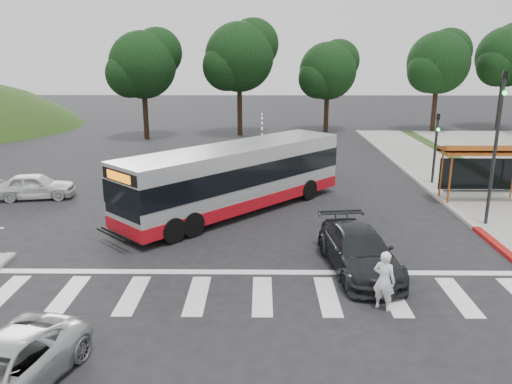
{
  "coord_description": "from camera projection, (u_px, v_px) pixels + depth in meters",
  "views": [
    {
      "loc": [
        -0.04,
        -18.86,
        7.19
      ],
      "look_at": [
        -0.26,
        1.11,
        1.6
      ],
      "focal_mm": 35.0,
      "sensor_mm": 36.0,
      "label": 1
    }
  ],
  "objects": [
    {
      "name": "curb_east",
      "position": [
        424.0,
        186.0,
        27.69
      ],
      "size": [
        0.3,
        40.0,
        0.15
      ],
      "primitive_type": "cube",
      "color": "#9E9991",
      "rests_on": "ground"
    },
    {
      "name": "pedestrian",
      "position": [
        384.0,
        280.0,
        14.28
      ],
      "size": [
        0.78,
        0.73,
        1.79
      ],
      "primitive_type": "imported",
      "rotation": [
        0.0,
        0.0,
        2.53
      ],
      "color": "white",
      "rests_on": "ground"
    },
    {
      "name": "tree_ne_b",
      "position": [
        507.0,
        56.0,
        46.94
      ],
      "size": [
        6.16,
        5.74,
        10.02
      ],
      "color": "black",
      "rests_on": "ground"
    },
    {
      "name": "tree_north_b",
      "position": [
        329.0,
        70.0,
        45.53
      ],
      "size": [
        5.72,
        5.33,
        8.43
      ],
      "color": "black",
      "rests_on": "ground"
    },
    {
      "name": "dark_sedan",
      "position": [
        359.0,
        251.0,
        16.91
      ],
      "size": [
        2.61,
        5.15,
        1.43
      ],
      "primitive_type": "imported",
      "rotation": [
        0.0,
        0.0,
        0.13
      ],
      "color": "black",
      "rests_on": "ground"
    },
    {
      "name": "traffic_signal_ne_tall",
      "position": [
        497.0,
        137.0,
        20.39
      ],
      "size": [
        0.18,
        0.37,
        6.5
      ],
      "color": "black",
      "rests_on": "ground"
    },
    {
      "name": "curb_east_red",
      "position": [
        510.0,
        256.0,
        18.06
      ],
      "size": [
        0.32,
        6.0,
        0.15
      ],
      "primitive_type": "cube",
      "color": "maroon",
      "rests_on": "ground"
    },
    {
      "name": "tree_north_a",
      "position": [
        240.0,
        56.0,
        43.36
      ],
      "size": [
        6.6,
        6.15,
        10.17
      ],
      "color": "black",
      "rests_on": "ground"
    },
    {
      "name": "traffic_signal_ne_short",
      "position": [
        436.0,
        141.0,
        27.51
      ],
      "size": [
        0.18,
        0.37,
        4.0
      ],
      "color": "black",
      "rests_on": "ground"
    },
    {
      "name": "tree_north_c",
      "position": [
        144.0,
        64.0,
        41.68
      ],
      "size": [
        6.16,
        5.74,
        9.3
      ],
      "color": "black",
      "rests_on": "ground"
    },
    {
      "name": "ground",
      "position": [
        262.0,
        238.0,
        20.1
      ],
      "size": [
        140.0,
        140.0,
        0.0
      ],
      "primitive_type": "plane",
      "color": "black",
      "rests_on": "ground"
    },
    {
      "name": "bus_shelter",
      "position": [
        484.0,
        156.0,
        24.27
      ],
      "size": [
        4.2,
        1.6,
        2.86
      ],
      "color": "#A3511B",
      "rests_on": "sidewalk_east"
    },
    {
      "name": "tree_ne_a",
      "position": [
        439.0,
        62.0,
        45.23
      ],
      "size": [
        6.16,
        5.74,
        9.3
      ],
      "color": "black",
      "rests_on": "parking_lot"
    },
    {
      "name": "west_car_white",
      "position": [
        35.0,
        186.0,
        25.34
      ],
      "size": [
        4.07,
        2.15,
        1.32
      ],
      "primitive_type": "imported",
      "rotation": [
        0.0,
        0.0,
        1.73
      ],
      "color": "silver",
      "rests_on": "ground"
    },
    {
      "name": "sidewalk_east",
      "position": [
        460.0,
        186.0,
        27.67
      ],
      "size": [
        4.0,
        40.0,
        0.12
      ],
      "primitive_type": "cube",
      "color": "gray",
      "rests_on": "ground"
    },
    {
      "name": "transit_bus",
      "position": [
        236.0,
        179.0,
        23.07
      ],
      "size": [
        10.18,
        10.44,
        3.1
      ],
      "primitive_type": null,
      "rotation": [
        0.0,
        0.0,
        -0.77
      ],
      "color": "#ADAFB2",
      "rests_on": "ground"
    },
    {
      "name": "crosswalk_ladder",
      "position": [
        262.0,
        296.0,
        15.28
      ],
      "size": [
        18.0,
        2.6,
        0.01
      ],
      "primitive_type": "cube",
      "color": "silver",
      "rests_on": "ground"
    }
  ]
}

